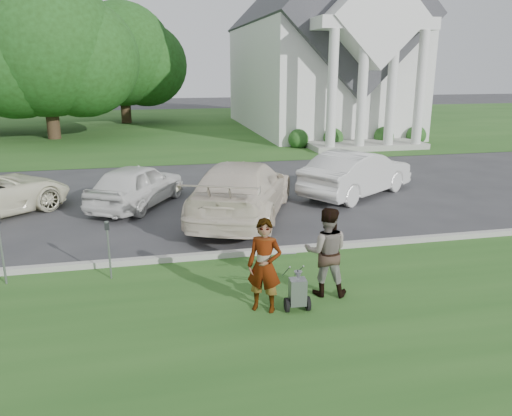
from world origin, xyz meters
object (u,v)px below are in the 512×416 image
object	(u,v)px
striping_cart	(297,292)
parking_meter_far	(0,241)
church	(318,40)
person_left	(264,266)
car_c	(242,190)
tree_back	(122,59)
tree_left	(45,51)
car_d	(357,173)
parking_meter_near	(108,243)
person_right	(326,252)
car_b	(137,185)

from	to	relation	value
striping_cart	parking_meter_far	bearing A→B (deg)	159.83
church	person_left	size ratio (longest dim) A/B	14.02
parking_meter_far	car_c	distance (m)	6.60
church	parking_meter_far	bearing A→B (deg)	-122.06
tree_back	tree_left	bearing A→B (deg)	-116.57
tree_back	person_left	xyz separation A→B (m)	(3.44, -32.15, -3.87)
tree_left	parking_meter_far	size ratio (longest dim) A/B	7.08
striping_cart	car_d	distance (m)	8.85
tree_back	parking_meter_near	distance (m)	30.39
tree_left	parking_meter_far	distance (m)	22.48
tree_left	tree_back	world-z (taller)	tree_left
parking_meter_near	car_d	distance (m)	9.55
tree_back	parking_meter_far	xyz separation A→B (m)	(-1.44, -29.94, -3.78)
person_right	parking_meter_far	world-z (taller)	person_right
parking_meter_far	parking_meter_near	bearing A→B (deg)	-5.01
tree_left	parking_meter_near	world-z (taller)	tree_left
striping_cart	person_right	xyz separation A→B (m)	(0.72, 0.54, 0.51)
car_b	car_d	xyz separation A→B (m)	(7.32, -0.15, 0.08)
church	tree_left	size ratio (longest dim) A/B	2.27
person_right	parking_meter_near	size ratio (longest dim) A/B	1.38
person_left	car_c	size ratio (longest dim) A/B	0.30
person_left	church	bearing A→B (deg)	97.19
person_left	parking_meter_far	size ratio (longest dim) A/B	1.15
car_b	car_c	xyz separation A→B (m)	(3.00, -1.90, 0.15)
person_right	tree_left	bearing A→B (deg)	-52.97
person_right	car_c	bearing A→B (deg)	-66.55
striping_cart	parking_meter_far	xyz separation A→B (m)	(-5.46, 2.34, 0.59)
person_left	tree_left	bearing A→B (deg)	135.05
car_c	parking_meter_far	bearing A→B (deg)	55.09
tree_left	person_left	size ratio (longest dim) A/B	6.18
parking_meter_far	car_c	bearing A→B (deg)	32.61
person_right	parking_meter_near	distance (m)	4.42
car_b	striping_cart	bearing A→B (deg)	139.42
parking_meter_far	car_b	bearing A→B (deg)	64.88
car_c	car_d	distance (m)	4.66
car_b	person_left	bearing A→B (deg)	135.87
striping_cart	car_d	world-z (taller)	car_d
tree_left	striping_cart	world-z (taller)	tree_left
striping_cart	parking_meter_far	world-z (taller)	parking_meter_far
person_left	person_right	xyz separation A→B (m)	(1.30, 0.40, 0.01)
parking_meter_far	church	bearing A→B (deg)	57.94
church	parking_meter_far	size ratio (longest dim) A/B	16.06
striping_cart	parking_meter_near	world-z (taller)	parking_meter_near
striping_cart	car_c	bearing A→B (deg)	92.13
tree_left	car_c	distance (m)	20.55
tree_back	car_d	xyz separation A→B (m)	(8.44, -24.63, -3.96)
person_right	car_b	world-z (taller)	person_right
parking_meter_far	car_c	xyz separation A→B (m)	(5.56, 3.56, -0.11)
car_c	car_b	bearing A→B (deg)	-9.90
tree_back	car_c	world-z (taller)	tree_back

